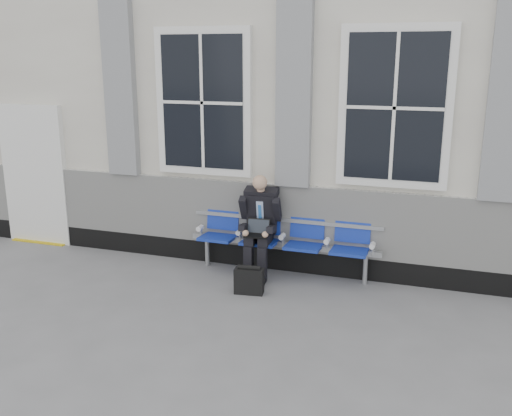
% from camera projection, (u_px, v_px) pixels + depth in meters
% --- Properties ---
extents(ground, '(70.00, 70.00, 0.00)m').
position_uv_depth(ground, '(337.00, 326.00, 6.21)').
color(ground, slate).
rests_on(ground, ground).
extents(station_building, '(14.40, 4.40, 4.49)m').
position_uv_depth(station_building, '(382.00, 98.00, 8.82)').
color(station_building, silver).
rests_on(station_building, ground).
extents(bench, '(2.60, 0.47, 0.91)m').
position_uv_depth(bench, '(284.00, 235.00, 7.58)').
color(bench, '#9EA0A3').
rests_on(bench, ground).
extents(businessman, '(0.56, 0.75, 1.37)m').
position_uv_depth(businessman, '(260.00, 221.00, 7.50)').
color(businessman, black).
rests_on(businessman, ground).
extents(briefcase, '(0.38, 0.20, 0.37)m').
position_uv_depth(briefcase, '(249.00, 281.00, 7.04)').
color(briefcase, black).
rests_on(briefcase, ground).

